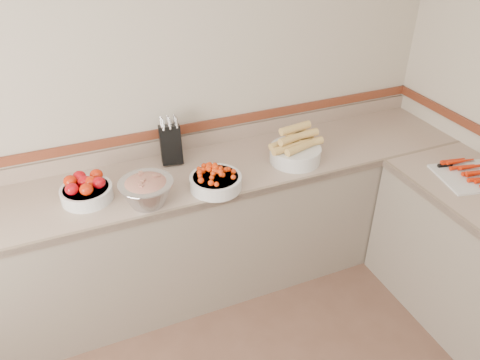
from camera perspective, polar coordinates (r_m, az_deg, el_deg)
name	(u,v)px	position (r m, az deg, el deg)	size (l,w,h in m)	color
back_wall	(146,98)	(2.95, -11.39, 9.81)	(4.00, 4.00, 0.00)	#BBAE9A
counter_back	(171,236)	(3.11, -8.35, -6.83)	(4.00, 0.65, 1.08)	gray
knife_block	(171,143)	(2.97, -8.45, 4.44)	(0.15, 0.18, 0.32)	black
tomato_bowl	(86,190)	(2.75, -18.25, -1.12)	(0.29, 0.29, 0.14)	silver
cherry_tomato_bowl	(216,180)	(2.71, -2.98, 0.04)	(0.31, 0.31, 0.16)	silver
corn_bowl	(295,150)	(2.99, 6.77, 3.68)	(0.36, 0.33, 0.24)	silver
rhubarb_bowl	(147,190)	(2.61, -11.32, -1.22)	(0.30, 0.30, 0.17)	#B2B2BA
cutting_board	(474,174)	(3.17, 26.62, 0.70)	(0.50, 0.42, 0.06)	silver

